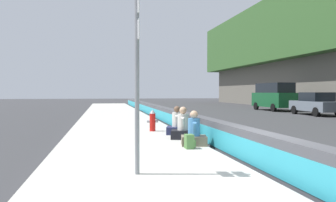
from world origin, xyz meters
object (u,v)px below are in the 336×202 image
at_px(parked_car_fourth, 316,104).
at_px(parked_car_midline, 274,96).
at_px(seated_person_middle, 183,129).
at_px(fire_hydrant, 153,120).
at_px(route_sign_post, 137,68).
at_px(seated_person_foreground, 194,134).
at_px(backpack, 190,142).
at_px(seated_person_rear, 177,125).

distance_m(parked_car_fourth, parked_car_midline, 6.26).
relative_size(seated_person_middle, parked_car_midline, 0.21).
distance_m(fire_hydrant, seated_person_middle, 2.51).
relative_size(route_sign_post, parked_car_midline, 0.70).
bearing_deg(seated_person_foreground, fire_hydrant, 10.33).
distance_m(fire_hydrant, backpack, 4.39).
bearing_deg(seated_person_foreground, seated_person_rear, -1.39).
height_order(route_sign_post, fire_hydrant, route_sign_post).
bearing_deg(backpack, seated_person_rear, -6.19).
relative_size(fire_hydrant, backpack, 2.20).
height_order(seated_person_middle, parked_car_fourth, parked_car_fourth).
xyz_separation_m(fire_hydrant, backpack, (-4.36, -0.42, -0.25)).
xyz_separation_m(route_sign_post, seated_person_middle, (4.61, -2.03, -1.73)).
height_order(seated_person_rear, backpack, seated_person_rear).
bearing_deg(route_sign_post, seated_person_foreground, -32.34).
xyz_separation_m(route_sign_post, fire_hydrant, (7.02, -1.33, -1.62)).
distance_m(route_sign_post, backpack, 3.69).
bearing_deg(route_sign_post, backpack, -33.35).
bearing_deg(parked_car_midline, seated_person_rear, 141.68).
xyz_separation_m(seated_person_foreground, seated_person_middle, (1.41, -0.00, 0.02)).
bearing_deg(backpack, parked_car_midline, -34.19).
xyz_separation_m(seated_person_rear, parked_car_fourth, (10.06, -12.87, 0.39)).
height_order(seated_person_foreground, backpack, seated_person_foreground).
bearing_deg(parked_car_midline, route_sign_post, 145.91).
bearing_deg(parked_car_fourth, fire_hydrant, 123.05).
height_order(route_sign_post, seated_person_foreground, route_sign_post).
height_order(seated_person_rear, parked_car_midline, parked_car_midline).
height_order(fire_hydrant, seated_person_rear, seated_person_rear).
height_order(fire_hydrant, backpack, fire_hydrant).
xyz_separation_m(fire_hydrant, seated_person_middle, (-2.40, -0.70, -0.11)).
distance_m(seated_person_rear, backpack, 3.19).
distance_m(route_sign_post, seated_person_foreground, 4.17).
xyz_separation_m(route_sign_post, seated_person_rear, (5.82, -2.09, -1.74)).
distance_m(fire_hydrant, parked_car_midline, 20.37).
bearing_deg(fire_hydrant, parked_car_fourth, -56.95).
height_order(parked_car_fourth, parked_car_midline, parked_car_midline).
distance_m(backpack, parked_car_midline, 23.56).
bearing_deg(seated_person_middle, parked_car_midline, -36.47).
xyz_separation_m(route_sign_post, backpack, (2.66, -1.75, -1.88)).
relative_size(route_sign_post, backpack, 9.00).
distance_m(route_sign_post, parked_car_midline, 26.73).
relative_size(backpack, parked_car_fourth, 0.09).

